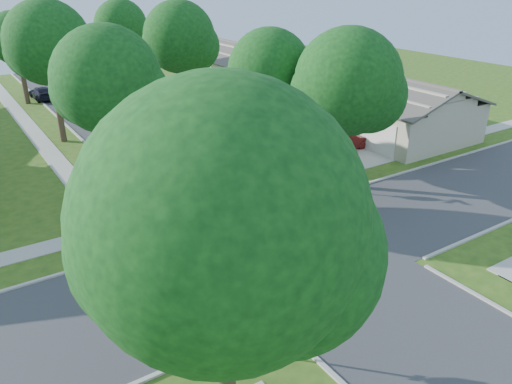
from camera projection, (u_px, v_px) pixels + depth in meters
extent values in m
plane|color=#2D4F15|center=(296.00, 250.00, 21.71)|extent=(100.00, 100.00, 0.00)
cube|color=#333335|center=(296.00, 249.00, 21.71)|extent=(7.00, 100.00, 0.02)
cube|color=#9E9B91|center=(174.00, 105.00, 44.62)|extent=(1.20, 40.00, 0.04)
cube|color=#9E9B91|center=(29.00, 127.00, 38.53)|extent=(1.20, 40.00, 0.04)
cube|color=#9E9B91|center=(328.00, 165.00, 31.07)|extent=(8.80, 3.60, 0.05)
cube|color=gray|center=(269.00, 321.00, 15.22)|extent=(0.06, 0.06, 2.70)
cylinder|color=white|center=(269.00, 299.00, 14.89)|extent=(1.05, 0.02, 1.05)
cylinder|color=#B10C19|center=(269.00, 299.00, 14.89)|extent=(0.90, 0.03, 0.90)
cube|color=#B10C19|center=(269.00, 312.00, 15.08)|extent=(0.34, 0.03, 0.12)
cube|color=white|center=(269.00, 312.00, 15.08)|extent=(0.30, 0.03, 0.08)
cube|color=#0C5426|center=(269.00, 283.00, 14.66)|extent=(0.80, 0.02, 0.16)
cube|color=#0C5426|center=(270.00, 278.00, 14.59)|extent=(0.02, 0.80, 0.16)
cube|color=gray|center=(313.00, 167.00, 27.09)|extent=(0.06, 0.06, 2.70)
cylinder|color=white|center=(314.00, 153.00, 26.77)|extent=(1.05, 0.02, 1.05)
cylinder|color=#B10C19|center=(314.00, 153.00, 26.77)|extent=(0.90, 0.03, 0.90)
cube|color=#B10C19|center=(314.00, 161.00, 26.96)|extent=(0.34, 0.03, 0.12)
cube|color=white|center=(314.00, 161.00, 26.96)|extent=(0.30, 0.03, 0.08)
cube|color=#0C5426|center=(315.00, 143.00, 26.53)|extent=(0.80, 0.02, 0.16)
cube|color=#0C5426|center=(315.00, 139.00, 26.46)|extent=(0.02, 0.80, 0.16)
cylinder|color=#38281C|center=(269.00, 135.00, 30.13)|extent=(0.44, 0.44, 3.95)
sphere|color=#0D3711|center=(270.00, 70.00, 28.53)|extent=(4.80, 4.80, 4.80)
sphere|color=#0D3711|center=(286.00, 80.00, 28.83)|extent=(3.46, 3.46, 3.46)
sphere|color=#0D3711|center=(253.00, 78.00, 28.83)|extent=(3.26, 3.26, 3.26)
cylinder|color=#38281C|center=(183.00, 95.00, 39.23)|extent=(0.44, 0.44, 4.30)
sphere|color=#0D3711|center=(179.00, 37.00, 37.44)|extent=(5.40, 5.40, 5.40)
sphere|color=#0D3711|center=(194.00, 46.00, 37.78)|extent=(3.89, 3.89, 3.89)
sphere|color=#0D3711|center=(166.00, 44.00, 37.77)|extent=(3.67, 3.67, 3.67)
cylinder|color=#38281C|center=(126.00, 70.00, 49.18)|extent=(0.44, 0.44, 4.20)
sphere|color=#0D3711|center=(121.00, 26.00, 47.50)|extent=(5.00, 5.00, 5.00)
sphere|color=#0D3711|center=(132.00, 33.00, 47.81)|extent=(3.60, 3.60, 3.60)
sphere|color=#0D3711|center=(112.00, 31.00, 47.80)|extent=(3.40, 3.40, 3.40)
cylinder|color=#38281C|center=(117.00, 163.00, 25.37)|extent=(0.44, 0.44, 4.25)
sphere|color=#0D3711|center=(107.00, 80.00, 23.64)|extent=(5.20, 5.20, 5.20)
sphere|color=#0D3711|center=(130.00, 93.00, 23.96)|extent=(3.74, 3.74, 3.74)
sphere|color=#0D3711|center=(88.00, 90.00, 23.96)|extent=(3.54, 3.54, 3.54)
cylinder|color=#38281C|center=(59.00, 110.00, 34.50)|extent=(0.44, 0.44, 4.44)
sphere|color=#0D3711|center=(48.00, 43.00, 32.65)|extent=(5.60, 5.60, 5.60)
sphere|color=#0D3711|center=(67.00, 53.00, 33.00)|extent=(4.03, 4.03, 4.03)
sphere|color=#0D3711|center=(34.00, 51.00, 33.00)|extent=(3.81, 3.81, 3.81)
cylinder|color=#38281C|center=(24.00, 82.00, 44.55)|extent=(0.44, 0.44, 3.90)
sphere|color=#0D3711|center=(16.00, 38.00, 43.00)|extent=(4.60, 4.60, 4.60)
sphere|color=#0D3711|center=(28.00, 45.00, 43.29)|extent=(3.31, 3.31, 3.31)
sphere|color=#0D3711|center=(7.00, 43.00, 43.29)|extent=(3.13, 3.13, 3.13)
sphere|color=#0D3711|center=(221.00, 222.00, 9.94)|extent=(6.00, 6.00, 6.00)
sphere|color=#0D3711|center=(281.00, 252.00, 10.31)|extent=(4.32, 4.32, 4.32)
sphere|color=#0D3711|center=(167.00, 245.00, 10.31)|extent=(4.08, 4.08, 4.08)
cylinder|color=#38281C|center=(342.00, 156.00, 27.34)|extent=(0.44, 0.44, 3.54)
sphere|color=#0D3711|center=(348.00, 82.00, 25.67)|extent=(5.60, 5.60, 5.60)
sphere|color=#0D3711|center=(368.00, 95.00, 26.02)|extent=(4.03, 4.03, 4.03)
sphere|color=#0D3711|center=(326.00, 92.00, 26.01)|extent=(3.81, 3.81, 3.81)
cube|color=#B0A48B|center=(377.00, 111.00, 37.53)|extent=(8.00, 13.00, 2.80)
cube|color=#413C37|center=(399.00, 81.00, 37.69)|extent=(4.42, 13.60, 1.56)
cube|color=#413C37|center=(360.00, 87.00, 35.69)|extent=(4.42, 13.60, 1.56)
cube|color=silver|center=(376.00, 137.00, 32.66)|extent=(0.06, 3.20, 2.20)
cube|color=silver|center=(330.00, 122.00, 36.18)|extent=(0.06, 0.90, 2.00)
cube|color=#1E2633|center=(308.00, 107.00, 37.94)|extent=(0.06, 1.80, 1.10)
cube|color=#B0A48B|center=(249.00, 73.00, 51.29)|extent=(8.00, 13.00, 2.80)
cube|color=#413C37|center=(265.00, 51.00, 51.45)|extent=(4.42, 13.60, 1.56)
cube|color=#413C37|center=(232.00, 54.00, 49.45)|extent=(4.42, 13.60, 1.56)
cube|color=silver|center=(235.00, 87.00, 46.42)|extent=(0.06, 3.20, 2.20)
cube|color=silver|center=(212.00, 80.00, 49.93)|extent=(0.06, 0.90, 2.00)
cube|color=#1E2633|center=(200.00, 71.00, 51.70)|extent=(0.06, 1.80, 1.10)
imported|color=#4F1210|center=(344.00, 141.00, 33.39)|extent=(3.94, 1.45, 1.29)
imported|color=black|center=(130.00, 95.00, 45.15)|extent=(2.25, 4.52, 1.48)
imported|color=black|center=(42.00, 93.00, 46.60)|extent=(1.85, 4.16, 1.19)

